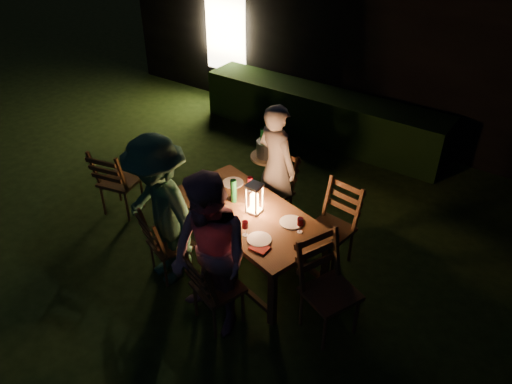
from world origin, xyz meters
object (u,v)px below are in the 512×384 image
Objects in this scene: chair_end at (328,304)px; side_table at (267,160)px; dining_table at (248,217)px; chair_far_left at (273,202)px; person_opp_right at (210,257)px; bottle_bucket_b at (272,145)px; chair_spare at (121,192)px; lantern at (254,200)px; bottle_table at (234,191)px; chair_near_left at (169,254)px; person_opp_left at (160,212)px; ice_bucket at (268,148)px; bottle_bucket_a at (263,145)px; person_house_side at (277,166)px; chair_near_right at (217,299)px; chair_far_right at (330,239)px.

side_table is (-1.83, 1.66, 0.22)m from chair_end.
chair_far_left is (-0.24, 0.86, -0.39)m from dining_table.
chair_end is at bearing 148.95° from chair_far_left.
bottle_bucket_b is (-0.81, 2.29, -0.09)m from person_opp_right.
chair_spare reaches higher than dining_table.
chair_far_left reaches higher than bottle_bucket_b.
bottle_table is at bearing 174.37° from lantern.
lantern is 1.25× the size of bottle_table.
chair_near_left is at bearing -120.44° from dining_table.
lantern is (0.71, 0.71, 0.04)m from person_opp_left.
chair_near_left is at bearing 83.51° from chair_far_left.
chair_near_left is 2.02m from ice_bucket.
person_opp_right is at bearing -69.04° from side_table.
side_table is at bearing -41.25° from chair_far_left.
person_opp_left is at bearing -88.76° from bottle_bucket_a.
person_opp_left is 5.89× the size of ice_bucket.
person_house_side is at bearing 90.00° from person_opp_left.
side_table is at bearing 129.84° from chair_near_right.
bottle_bucket_a is at bearing 120.72° from lantern.
person_house_side reaches higher than bottle_table.
bottle_bucket_a is (1.30, 1.41, 0.47)m from chair_spare.
chair_near_left is at bearing -33.71° from chair_spare.
chair_far_right is (0.50, 1.46, 0.01)m from chair_near_right.
bottle_bucket_a is at bearing -107.71° from chair_end.
person_opp_left is 5.52× the size of bottle_bucket_a.
person_house_side is 4.67× the size of lantern.
chair_near_right is at bearing -66.86° from bottle_bucket_a.
chair_near_left is at bearing -57.37° from chair_end.
chair_far_right is at bearing 86.50° from person_opp_right.
chair_spare is at bearing -70.77° from chair_end.
chair_near_right is at bearing 91.26° from person_opp_right.
chair_near_left is at bearing 89.94° from person_house_side.
chair_near_left is 0.93× the size of chair_near_right.
ice_bucket is (-0.87, 2.20, 0.44)m from chair_near_right.
lantern is (-0.17, 0.90, 0.62)m from chair_near_right.
side_table is at bearing 118.27° from lantern.
person_opp_right is 2.43m from bottle_bucket_b.
person_opp_left is (-1.38, -1.28, 0.57)m from chair_far_right.
chair_near_right is 3.50× the size of bottle_table.
dining_table is 0.98m from chair_near_left.
lantern is (-0.67, -0.57, 0.61)m from chair_far_right.
ice_bucket is 0.94× the size of bottle_bucket_a.
lantern reaches higher than ice_bucket.
bottle_table is at bearing 135.32° from chair_near_right.
person_opp_left is at bearing -35.71° from chair_spare.
lantern is at bearing 60.11° from person_opp_left.
person_house_side is at bearing -99.17° from chair_far_left.
bottle_bucket_b is at bearing 38.66° from ice_bucket.
chair_near_right is 1.11m from lantern.
chair_end is 0.62× the size of person_opp_right.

